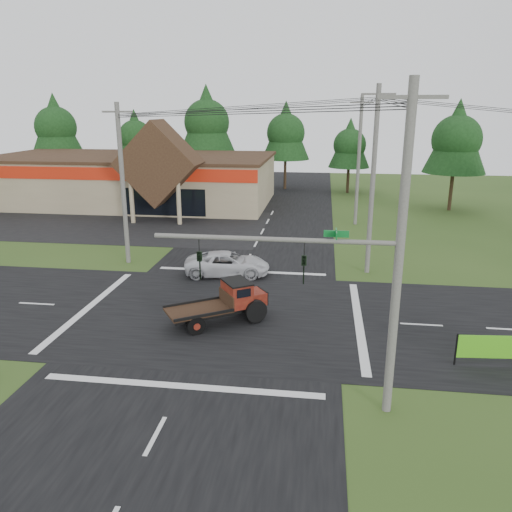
# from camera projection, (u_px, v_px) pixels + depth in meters

# --- Properties ---
(ground) EXTENTS (120.00, 120.00, 0.00)m
(ground) POSITION_uv_depth(u_px,v_px,m) (219.00, 314.00, 25.47)
(ground) COLOR #304C1B
(ground) RESTS_ON ground
(road_ns) EXTENTS (12.00, 120.00, 0.02)m
(road_ns) POSITION_uv_depth(u_px,v_px,m) (219.00, 314.00, 25.47)
(road_ns) COLOR black
(road_ns) RESTS_ON ground
(road_ew) EXTENTS (120.00, 12.00, 0.02)m
(road_ew) POSITION_uv_depth(u_px,v_px,m) (219.00, 314.00, 25.47)
(road_ew) COLOR black
(road_ew) RESTS_ON ground
(parking_apron) EXTENTS (28.00, 14.00, 0.02)m
(parking_apron) POSITION_uv_depth(u_px,v_px,m) (111.00, 224.00, 45.33)
(parking_apron) COLOR black
(parking_apron) RESTS_ON ground
(cvs_building) EXTENTS (30.40, 18.20, 9.19)m
(cvs_building) POSITION_uv_depth(u_px,v_px,m) (134.00, 178.00, 54.81)
(cvs_building) COLOR #998A68
(cvs_building) RESTS_ON ground
(traffic_signal_mast) EXTENTS (8.12, 0.24, 7.00)m
(traffic_signal_mast) POSITION_uv_depth(u_px,v_px,m) (344.00, 288.00, 16.34)
(traffic_signal_mast) COLOR #595651
(traffic_signal_mast) RESTS_ON ground
(utility_pole_nr) EXTENTS (2.00, 0.30, 11.00)m
(utility_pole_nr) POSITION_uv_depth(u_px,v_px,m) (399.00, 255.00, 15.78)
(utility_pole_nr) COLOR #595651
(utility_pole_nr) RESTS_ON ground
(utility_pole_nw) EXTENTS (2.00, 0.30, 10.50)m
(utility_pole_nw) POSITION_uv_depth(u_px,v_px,m) (123.00, 183.00, 32.58)
(utility_pole_nw) COLOR #595651
(utility_pole_nw) RESTS_ON ground
(utility_pole_ne) EXTENTS (2.00, 0.30, 11.50)m
(utility_pole_ne) POSITION_uv_depth(u_px,v_px,m) (373.00, 180.00, 30.37)
(utility_pole_ne) COLOR #595651
(utility_pole_ne) RESTS_ON ground
(utility_pole_n) EXTENTS (2.00, 0.30, 11.20)m
(utility_pole_n) POSITION_uv_depth(u_px,v_px,m) (359.00, 160.00, 43.72)
(utility_pole_n) COLOR #595651
(utility_pole_n) RESTS_ON ground
(tree_row_a) EXTENTS (6.72, 6.72, 12.12)m
(tree_row_a) POSITION_uv_depth(u_px,v_px,m) (56.00, 125.00, 65.08)
(tree_row_a) COLOR #332316
(tree_row_a) RESTS_ON ground
(tree_row_b) EXTENTS (5.60, 5.60, 10.10)m
(tree_row_b) POSITION_uv_depth(u_px,v_px,m) (135.00, 135.00, 66.07)
(tree_row_b) COLOR #332316
(tree_row_b) RESTS_ON ground
(tree_row_c) EXTENTS (7.28, 7.28, 13.13)m
(tree_row_c) POSITION_uv_depth(u_px,v_px,m) (207.00, 120.00, 63.25)
(tree_row_c) COLOR #332316
(tree_row_c) RESTS_ON ground
(tree_row_d) EXTENTS (6.16, 6.16, 11.11)m
(tree_row_d) POSITION_uv_depth(u_px,v_px,m) (286.00, 131.00, 63.29)
(tree_row_d) COLOR #332316
(tree_row_d) RESTS_ON ground
(tree_row_e) EXTENTS (5.04, 5.04, 9.09)m
(tree_row_e) POSITION_uv_depth(u_px,v_px,m) (350.00, 143.00, 60.74)
(tree_row_e) COLOR #332316
(tree_row_e) RESTS_ON ground
(tree_side_ne) EXTENTS (6.16, 6.16, 11.11)m
(tree_side_ne) POSITION_uv_depth(u_px,v_px,m) (457.00, 137.00, 49.56)
(tree_side_ne) COLOR #332316
(tree_side_ne) RESTS_ON ground
(antique_flatbed_truck) EXTENTS (5.15, 4.29, 2.06)m
(antique_flatbed_truck) POSITION_uv_depth(u_px,v_px,m) (218.00, 303.00, 24.15)
(antique_flatbed_truck) COLOR #530F0B
(antique_flatbed_truck) RESTS_ON ground
(roadside_banner) EXTENTS (4.08, 0.47, 1.39)m
(roadside_banner) POSITION_uv_depth(u_px,v_px,m) (506.00, 351.00, 20.13)
(roadside_banner) COLOR #49AA16
(roadside_banner) RESTS_ON ground
(white_pickup) EXTENTS (5.54, 3.07, 1.47)m
(white_pickup) POSITION_uv_depth(u_px,v_px,m) (227.00, 264.00, 31.30)
(white_pickup) COLOR silver
(white_pickup) RESTS_ON ground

